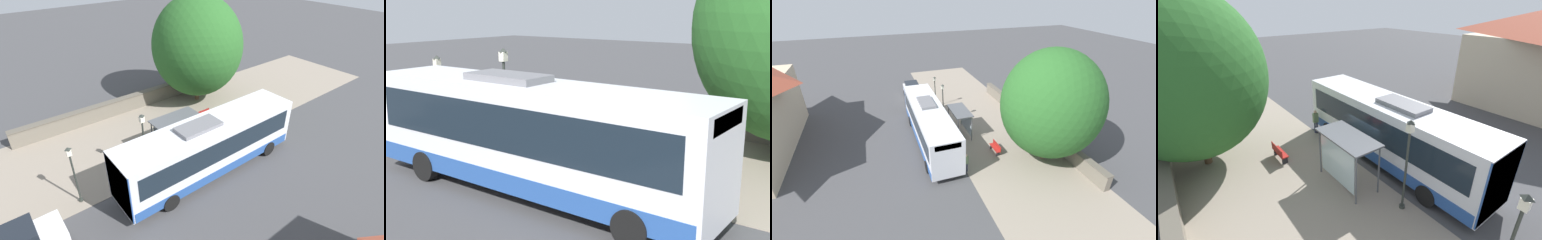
% 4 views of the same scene
% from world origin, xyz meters
% --- Properties ---
extents(ground_plane, '(120.00, 120.00, 0.00)m').
position_xyz_m(ground_plane, '(0.00, 0.00, 0.00)').
color(ground_plane, '#424244').
rests_on(ground_plane, ground).
extents(sidewalk_plaza, '(9.00, 44.00, 0.02)m').
position_xyz_m(sidewalk_plaza, '(-4.50, 0.00, 0.01)').
color(sidewalk_plaza, gray).
rests_on(sidewalk_plaza, ground).
extents(stone_wall, '(0.60, 20.00, 1.31)m').
position_xyz_m(stone_wall, '(-8.55, 0.00, 0.66)').
color(stone_wall, '#6B6356').
rests_on(stone_wall, ground).
extents(bus, '(2.68, 11.98, 3.70)m').
position_xyz_m(bus, '(1.62, -0.57, 1.91)').
color(bus, silver).
rests_on(bus, ground).
extents(bus_shelter, '(1.60, 3.27, 2.57)m').
position_xyz_m(bus_shelter, '(-1.53, -0.94, 2.11)').
color(bus_shelter, '#515459').
rests_on(bus_shelter, ground).
extents(pedestrian, '(0.34, 0.22, 1.67)m').
position_xyz_m(pedestrian, '(0.03, 4.62, 0.98)').
color(pedestrian, '#2D3347').
rests_on(pedestrian, ground).
extents(bench, '(0.40, 1.47, 0.88)m').
position_xyz_m(bench, '(-3.29, 2.99, 0.47)').
color(bench, maroon).
rests_on(bench, ground).
extents(street_lamp_near, '(0.28, 0.28, 4.22)m').
position_xyz_m(street_lamp_near, '(-0.55, -3.80, 2.50)').
color(street_lamp_near, '#2D332D').
rests_on(street_lamp_near, ground).
extents(street_lamp_far, '(0.28, 0.28, 3.69)m').
position_xyz_m(street_lamp_far, '(-0.74, -7.92, 2.21)').
color(street_lamp_far, '#2D332D').
rests_on(street_lamp_far, ground).
extents(shade_tree, '(7.64, 7.64, 9.14)m').
position_xyz_m(shade_tree, '(-6.62, 5.04, 4.94)').
color(shade_tree, brown).
rests_on(shade_tree, ground).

